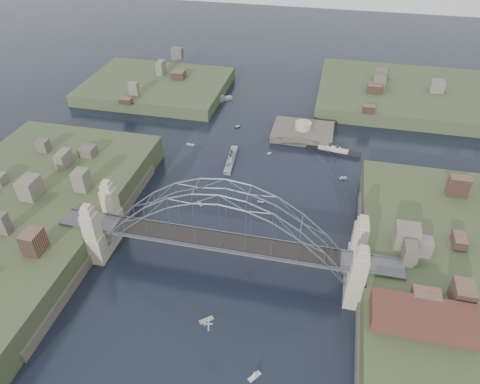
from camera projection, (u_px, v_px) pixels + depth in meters
name	position (u px, v px, depth m)	size (l,w,h in m)	color
ground	(224.00, 266.00, 110.78)	(500.00, 500.00, 0.00)	black
bridge	(223.00, 229.00, 103.37)	(84.00, 13.80, 24.60)	#545456
shore_west	(20.00, 226.00, 119.69)	(50.50, 90.00, 12.00)	#3C492A
shore_east	(470.00, 301.00, 99.50)	(50.50, 90.00, 12.00)	#3C492A
headland_nw	(157.00, 90.00, 194.20)	(60.00, 45.00, 9.00)	#3C492A
headland_ne	(402.00, 98.00, 187.25)	(70.00, 55.00, 9.50)	#3C492A
fort_island	(302.00, 136.00, 163.42)	(22.00, 16.00, 9.40)	#50493E
wharf_shed	(423.00, 318.00, 86.10)	(20.00, 8.00, 4.00)	#592D26
naval_cruiser_near	(231.00, 159.00, 148.86)	(3.57, 16.95, 5.05)	gray
naval_cruiser_far	(215.00, 101.00, 185.12)	(12.58, 12.56, 5.27)	gray
ocean_liner	(333.00, 151.00, 153.13)	(18.92, 5.07, 4.60)	black
aeroplane	(208.00, 324.00, 87.60)	(1.80, 3.20, 0.47)	#AAABB1
small_boat_a	(200.00, 204.00, 130.54)	(2.17, 2.48, 0.45)	beige
small_boat_b	(261.00, 202.00, 131.15)	(1.87, 0.67, 0.45)	beige
small_boat_c	(206.00, 320.00, 97.42)	(3.14, 2.89, 0.45)	beige
small_boat_d	(343.00, 178.00, 140.91)	(2.60, 1.46, 1.43)	beige
small_boat_e	(190.00, 145.00, 157.72)	(3.14, 1.35, 0.45)	beige
small_boat_f	(269.00, 153.00, 153.04)	(1.35, 1.41, 0.45)	beige
small_boat_g	(255.00, 375.00, 86.38)	(2.44, 2.83, 2.38)	beige
small_boat_h	(238.00, 127.00, 168.06)	(1.98, 1.98, 1.43)	beige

